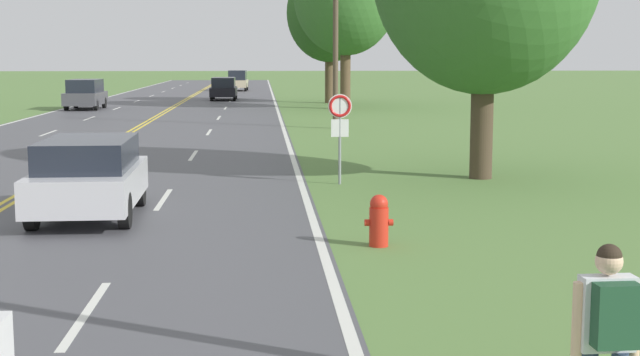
{
  "coord_description": "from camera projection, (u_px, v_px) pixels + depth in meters",
  "views": [
    {
      "loc": [
        5.56,
        -3.46,
        3.19
      ],
      "look_at": [
        6.45,
        9.95,
        1.36
      ],
      "focal_mm": 50.0,
      "sensor_mm": 36.0,
      "label": 1
    }
  ],
  "objects": [
    {
      "name": "tree_right_cluster",
      "position": [
        329.0,
        13.0,
        61.19
      ],
      "size": [
        5.88,
        5.88,
        9.58
      ],
      "color": "brown",
      "rests_on": "ground"
    },
    {
      "name": "car_black_van_mid_far",
      "position": [
        224.0,
        88.0,
        66.09
      ],
      "size": [
        1.89,
        4.75,
        1.67
      ],
      "rotation": [
        0.0,
        0.0,
        -1.57
      ],
      "color": "black",
      "rests_on": "ground"
    },
    {
      "name": "car_champagne_suv_receding",
      "position": [
        238.0,
        80.0,
        83.81
      ],
      "size": [
        1.96,
        4.21,
        1.92
      ],
      "rotation": [
        0.0,
        0.0,
        -1.61
      ],
      "color": "black",
      "rests_on": "ground"
    },
    {
      "name": "utility_pole_midground",
      "position": [
        336.0,
        23.0,
        39.36
      ],
      "size": [
        1.8,
        0.24,
        9.04
      ],
      "color": "brown",
      "rests_on": "ground"
    },
    {
      "name": "car_silver_suv_approaching",
      "position": [
        89.0,
        175.0,
        17.72
      ],
      "size": [
        2.0,
        4.18,
        1.58
      ],
      "rotation": [
        0.0,
        0.0,
        -1.55
      ],
      "color": "black",
      "rests_on": "ground"
    },
    {
      "name": "fire_hydrant",
      "position": [
        379.0,
        220.0,
        15.07
      ],
      "size": [
        0.49,
        0.33,
        0.89
      ],
      "color": "red",
      "rests_on": "ground"
    },
    {
      "name": "hitchhiker_person",
      "position": [
        608.0,
        325.0,
        7.19
      ],
      "size": [
        0.58,
        0.42,
        1.7
      ],
      "rotation": [
        0.0,
        0.0,
        1.6
      ],
      "color": "navy",
      "rests_on": "ground"
    },
    {
      "name": "traffic_sign",
      "position": [
        340.0,
        117.0,
        22.24
      ],
      "size": [
        0.6,
        0.1,
        2.27
      ],
      "color": "gray",
      "rests_on": "ground"
    },
    {
      "name": "car_dark_grey_suv_mid_near",
      "position": [
        85.0,
        94.0,
        54.27
      ],
      "size": [
        1.99,
        4.33,
        1.83
      ],
      "rotation": [
        0.0,
        0.0,
        1.56
      ],
      "color": "black",
      "rests_on": "ground"
    }
  ]
}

